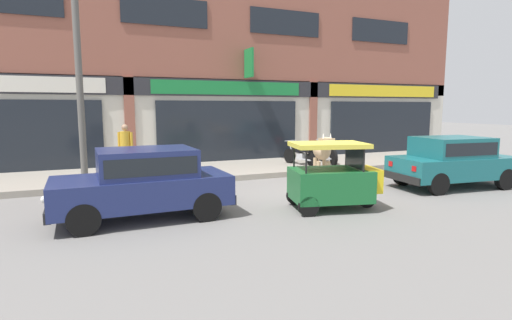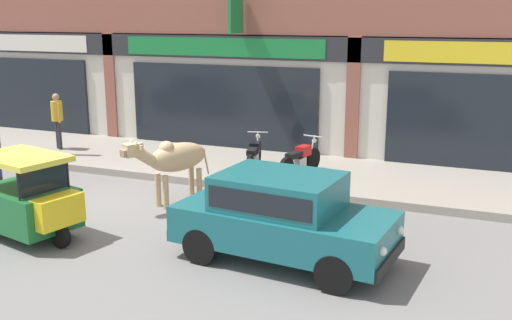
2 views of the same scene
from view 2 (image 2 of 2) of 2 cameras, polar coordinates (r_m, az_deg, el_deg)
The scene contains 8 objects.
ground_plane at distance 12.93m, azimuth -14.14°, elevation -4.50°, with size 90.00×90.00×0.00m, color slate.
sidewalk at distance 16.13m, azimuth -5.85°, elevation -0.21°, with size 19.00×3.54×0.18m, color gray.
cow at distance 12.67m, azimuth -7.80°, elevation 0.15°, with size 1.17×1.99×1.61m.
car_1 at distance 9.71m, azimuth 2.51°, elevation -5.11°, with size 3.72×1.93×1.46m.
auto_rickshaw at distance 11.49m, azimuth -20.77°, elevation -3.83°, with size 2.13×1.53×1.52m.
motorcycle_0 at distance 14.72m, azimuth -0.19°, elevation 0.42°, with size 0.66×1.78×0.88m.
motorcycle_1 at distance 14.35m, azimuth 4.23°, elevation 0.03°, with size 0.66×1.79×0.88m.
pedestrian at distance 17.98m, azimuth -18.41°, elevation 4.09°, with size 0.43×0.32×1.60m.
Camera 2 is at (7.42, -9.82, 3.94)m, focal length 42.00 mm.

